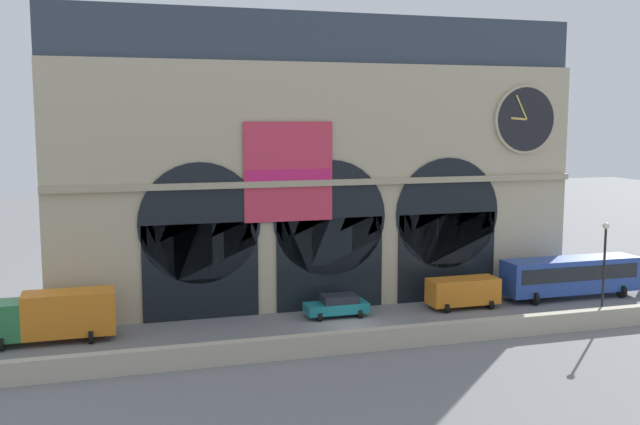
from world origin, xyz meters
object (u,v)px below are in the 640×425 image
car_center (337,305)px  street_lamp_quayside (604,259)px  bus_east (571,275)px  van_mideast (463,291)px  box_truck_west (54,315)px

car_center → street_lamp_quayside: 18.26m
bus_east → street_lamp_quayside: bearing=-109.1°
van_mideast → street_lamp_quayside: size_ratio=0.75×
box_truck_west → bus_east: size_ratio=0.68×
box_truck_west → street_lamp_quayside: (35.09, -6.43, 2.71)m
box_truck_west → street_lamp_quayside: 35.78m
car_center → street_lamp_quayside: street_lamp_quayside is taller
car_center → van_mideast: bearing=-2.5°
street_lamp_quayside → car_center: bearing=157.4°
car_center → van_mideast: 9.55m
box_truck_west → bus_east: bearing=0.5°
van_mideast → bus_east: bearing=2.0°
van_mideast → bus_east: bus_east is taller
car_center → bus_east: bus_east is taller
car_center → bus_east: size_ratio=0.40×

